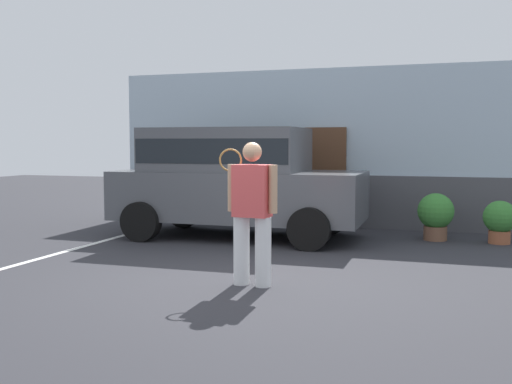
% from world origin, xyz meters
% --- Properties ---
extents(ground_plane, '(40.00, 40.00, 0.00)m').
position_xyz_m(ground_plane, '(0.00, 0.00, 0.00)').
color(ground_plane, '#2D2D33').
extents(parking_stripe_0, '(0.12, 4.40, 0.01)m').
position_xyz_m(parking_stripe_0, '(-3.33, 1.50, 0.00)').
color(parking_stripe_0, silver).
rests_on(parking_stripe_0, ground_plane).
extents(house_frontage, '(9.36, 0.40, 3.34)m').
position_xyz_m(house_frontage, '(0.00, 5.50, 1.57)').
color(house_frontage, silver).
rests_on(house_frontage, ground_plane).
extents(parked_suv, '(4.64, 2.25, 2.05)m').
position_xyz_m(parked_suv, '(-1.25, 3.31, 1.15)').
color(parked_suv, '#4C4F54').
rests_on(parked_suv, ground_plane).
extents(tennis_player_man, '(0.79, 0.31, 1.78)m').
position_xyz_m(tennis_player_man, '(0.32, -0.20, 0.93)').
color(tennis_player_man, white).
rests_on(tennis_player_man, ground_plane).
extents(potted_plant_by_porch, '(0.65, 0.65, 0.86)m').
position_xyz_m(potted_plant_by_porch, '(2.36, 4.17, 0.48)').
color(potted_plant_by_porch, brown).
rests_on(potted_plant_by_porch, ground_plane).
extents(potted_plant_secondary, '(0.58, 0.58, 0.76)m').
position_xyz_m(potted_plant_secondary, '(3.45, 4.15, 0.42)').
color(potted_plant_secondary, '#9E5638').
rests_on(potted_plant_secondary, ground_plane).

